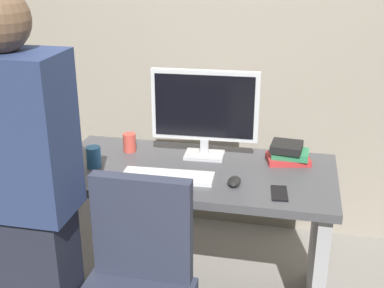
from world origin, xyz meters
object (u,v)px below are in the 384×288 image
object	(u,v)px
cup_by_monitor	(129,143)
cell_phone	(279,193)
mouse	(234,181)
keyboard	(168,176)
monitor	(205,109)
cup_near_keyboard	(94,157)
book_stack	(288,153)
desk	(194,210)
person_at_desk	(23,211)

from	to	relation	value
cup_by_monitor	cell_phone	world-z (taller)	cup_by_monitor
mouse	keyboard	bearing A→B (deg)	179.56
monitor	cell_phone	distance (m)	0.59
cup_by_monitor	cell_phone	size ratio (longest dim) A/B	0.69
cup_near_keyboard	book_stack	bearing A→B (deg)	15.55
cell_phone	book_stack	bearing A→B (deg)	80.50
desk	book_stack	world-z (taller)	book_stack
person_at_desk	monitor	size ratio (longest dim) A/B	3.03
keyboard	book_stack	size ratio (longest dim) A/B	1.83
desk	mouse	distance (m)	0.35
monitor	cup_by_monitor	size ratio (longest dim) A/B	5.46
person_at_desk	keyboard	world-z (taller)	person_at_desk
desk	monitor	world-z (taller)	monitor
book_stack	cell_phone	world-z (taller)	book_stack
person_at_desk	cup_by_monitor	size ratio (longest dim) A/B	16.54
monitor	cup_by_monitor	bearing A→B (deg)	-178.37
book_stack	cup_near_keyboard	bearing A→B (deg)	-164.45
keyboard	cell_phone	distance (m)	0.52
person_at_desk	mouse	size ratio (longest dim) A/B	16.39
person_at_desk	keyboard	size ratio (longest dim) A/B	3.81
mouse	cup_near_keyboard	distance (m)	0.71
book_stack	mouse	bearing A→B (deg)	-126.18
mouse	desk	bearing A→B (deg)	148.18
cup_by_monitor	book_stack	distance (m)	0.83
desk	cup_near_keyboard	world-z (taller)	cup_near_keyboard
monitor	cup_near_keyboard	distance (m)	0.60
cup_by_monitor	monitor	bearing A→B (deg)	1.63
keyboard	cup_by_monitor	world-z (taller)	cup_by_monitor
desk	book_stack	size ratio (longest dim) A/B	5.83
desk	cell_phone	xyz separation A→B (m)	(0.42, -0.19, 0.23)
cup_by_monitor	cell_phone	bearing A→B (deg)	-22.64
mouse	cell_phone	distance (m)	0.21
desk	mouse	bearing A→B (deg)	-31.82
desk	cup_near_keyboard	size ratio (longest dim) A/B	13.09
desk	book_stack	distance (m)	0.55
keyboard	mouse	distance (m)	0.31
mouse	cup_near_keyboard	bearing A→B (deg)	175.53
person_at_desk	mouse	bearing A→B (deg)	40.86
person_at_desk	cup_near_keyboard	xyz separation A→B (m)	(-0.00, 0.66, -0.06)
cell_phone	cup_near_keyboard	bearing A→B (deg)	167.47
monitor	keyboard	bearing A→B (deg)	-112.03
desk	keyboard	distance (m)	0.29
monitor	book_stack	world-z (taller)	monitor
mouse	book_stack	world-z (taller)	book_stack
person_at_desk	cup_near_keyboard	distance (m)	0.67
mouse	book_stack	size ratio (longest dim) A/B	0.43
person_at_desk	keyboard	distance (m)	0.73
keyboard	cup_near_keyboard	size ratio (longest dim) A/B	4.10
cell_phone	desk	bearing A→B (deg)	150.47
cup_near_keyboard	cup_by_monitor	size ratio (longest dim) A/B	1.06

